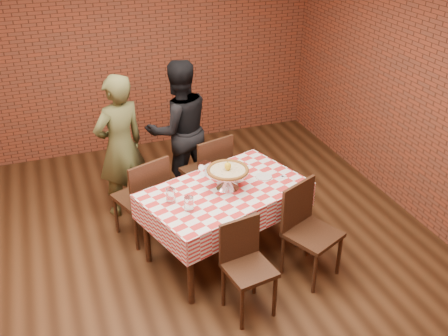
{
  "coord_description": "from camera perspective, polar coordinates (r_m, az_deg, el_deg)",
  "views": [
    {
      "loc": [
        -0.9,
        -3.63,
        3.27
      ],
      "look_at": [
        0.57,
        0.37,
        0.91
      ],
      "focal_mm": 41.27,
      "sensor_mm": 36.0,
      "label": 1
    }
  ],
  "objects": [
    {
      "name": "ground",
      "position": [
        4.96,
        -4.84,
        -12.39
      ],
      "size": [
        6.0,
        6.0,
        0.0
      ],
      "primitive_type": "plane",
      "color": "black",
      "rests_on": "ground"
    },
    {
      "name": "chair_far_right",
      "position": [
        5.75,
        -2.06,
        -0.3
      ],
      "size": [
        0.54,
        0.54,
        0.92
      ],
      "primitive_type": null,
      "rotation": [
        0.0,
        0.0,
        3.4
      ],
      "color": "#402312",
      "rests_on": "ground"
    },
    {
      "name": "chair_near_right",
      "position": [
        4.82,
        9.82,
        -7.21
      ],
      "size": [
        0.58,
        0.58,
        0.92
      ],
      "primitive_type": null,
      "rotation": [
        0.0,
        0.0,
        0.42
      ],
      "color": "#402312",
      "rests_on": "ground"
    },
    {
      "name": "water_glass_right",
      "position": [
        4.64,
        -5.92,
        -3.05
      ],
      "size": [
        0.11,
        0.11,
        0.13
      ],
      "primitive_type": "cylinder",
      "rotation": [
        0.0,
        0.0,
        0.31
      ],
      "color": "white",
      "rests_on": "tablecloth"
    },
    {
      "name": "chair_far_left",
      "position": [
        5.35,
        -9.23,
        -3.07
      ],
      "size": [
        0.59,
        0.59,
        0.94
      ],
      "primitive_type": null,
      "rotation": [
        0.0,
        0.0,
        3.5
      ],
      "color": "#402312",
      "rests_on": "ground"
    },
    {
      "name": "side_plate",
      "position": [
        5.04,
        4.43,
        -0.97
      ],
      "size": [
        0.2,
        0.2,
        0.01
      ],
      "primitive_type": "cylinder",
      "rotation": [
        0.0,
        0.0,
        0.31
      ],
      "color": "white",
      "rests_on": "tablecloth"
    },
    {
      "name": "pizza",
      "position": [
        4.78,
        0.41,
        -0.28
      ],
      "size": [
        0.5,
        0.5,
        0.03
      ],
      "primitive_type": "cylinder",
      "rotation": [
        0.0,
        0.0,
        0.33
      ],
      "color": "beige",
      "rests_on": "pizza_stand"
    },
    {
      "name": "diner_olive",
      "position": [
        5.62,
        -11.41,
        2.34
      ],
      "size": [
        0.69,
        0.58,
        1.61
      ],
      "primitive_type": "imported",
      "rotation": [
        0.0,
        0.0,
        3.54
      ],
      "color": "#4E502A",
      "rests_on": "ground"
    },
    {
      "name": "lemon",
      "position": [
        4.75,
        0.42,
        0.2
      ],
      "size": [
        0.08,
        0.08,
        0.08
      ],
      "primitive_type": "ellipsoid",
      "rotation": [
        0.0,
        0.0,
        0.33
      ],
      "color": "yellow",
      "rests_on": "pizza"
    },
    {
      "name": "condiment_caddy",
      "position": [
        5.05,
        -2.15,
        -0.05
      ],
      "size": [
        0.12,
        0.11,
        0.13
      ],
      "primitive_type": "cube",
      "rotation": [
        0.0,
        0.0,
        0.54
      ],
      "color": "silver",
      "rests_on": "tablecloth"
    },
    {
      "name": "pizza_stand",
      "position": [
        4.82,
        0.41,
        -1.24
      ],
      "size": [
        0.5,
        0.5,
        0.18
      ],
      "primitive_type": null,
      "rotation": [
        0.0,
        0.0,
        0.33
      ],
      "color": "silver",
      "rests_on": "tablecloth"
    },
    {
      "name": "table",
      "position": [
        5.05,
        0.07,
        -6.04
      ],
      "size": [
        1.69,
        1.31,
        0.75
      ],
      "primitive_type": "cube",
      "rotation": [
        0.0,
        0.0,
        0.31
      ],
      "color": "#402312",
      "rests_on": "ground"
    },
    {
      "name": "chair_near_left",
      "position": [
        4.39,
        2.82,
        -11.42
      ],
      "size": [
        0.43,
        0.43,
        0.86
      ],
      "primitive_type": null,
      "rotation": [
        0.0,
        0.0,
        0.15
      ],
      "color": "#402312",
      "rests_on": "ground"
    },
    {
      "name": "back_wall",
      "position": [
        6.93,
        -12.35,
        13.07
      ],
      "size": [
        5.5,
        0.0,
        5.5
      ],
      "primitive_type": "plane",
      "rotation": [
        1.57,
        0.0,
        0.0
      ],
      "color": "brown",
      "rests_on": "ground"
    },
    {
      "name": "diner_black",
      "position": [
        5.92,
        -4.99,
        4.32
      ],
      "size": [
        0.85,
        0.7,
        1.63
      ],
      "primitive_type": "imported",
      "rotation": [
        0.0,
        0.0,
        3.25
      ],
      "color": "black",
      "rests_on": "ground"
    },
    {
      "name": "sweetener_packet_a",
      "position": [
        5.06,
        6.38,
        -1.01
      ],
      "size": [
        0.06,
        0.05,
        0.0
      ],
      "primitive_type": "cube",
      "rotation": [
        0.0,
        0.0,
        0.26
      ],
      "color": "white",
      "rests_on": "tablecloth"
    },
    {
      "name": "tablecloth",
      "position": [
        4.91,
        0.07,
        -3.6
      ],
      "size": [
        1.74,
        1.36,
        0.26
      ],
      "primitive_type": null,
      "rotation": [
        0.0,
        0.0,
        0.31
      ],
      "color": "red",
      "rests_on": "table"
    },
    {
      "name": "sweetener_packet_b",
      "position": [
        5.08,
        6.61,
        -0.89
      ],
      "size": [
        0.05,
        0.04,
        0.0
      ],
      "primitive_type": "cube",
      "rotation": [
        0.0,
        0.0,
        0.14
      ],
      "color": "white",
      "rests_on": "tablecloth"
    },
    {
      "name": "water_glass_left",
      "position": [
        4.51,
        -3.9,
        -3.98
      ],
      "size": [
        0.11,
        0.11,
        0.13
      ],
      "primitive_type": "cylinder",
      "rotation": [
        0.0,
        0.0,
        0.31
      ],
      "color": "white",
      "rests_on": "tablecloth"
    }
  ]
}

